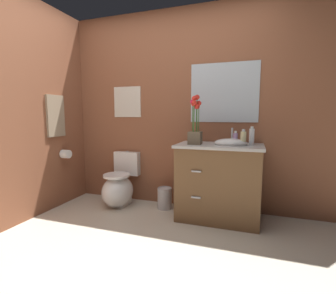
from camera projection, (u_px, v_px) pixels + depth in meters
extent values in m
plane|color=beige|center=(118.00, 262.00, 2.02)|extent=(9.24, 9.24, 0.00)
cube|color=brown|center=(188.00, 110.00, 3.17)|extent=(4.31, 0.05, 2.50)
cube|color=brown|center=(21.00, 109.00, 2.72)|extent=(0.05, 4.02, 2.50)
ellipsoid|color=white|center=(118.00, 191.00, 3.25)|extent=(0.38, 0.48, 0.40)
cube|color=white|center=(120.00, 198.00, 3.31)|extent=(0.22, 0.26, 0.18)
cube|color=white|center=(128.00, 163.00, 3.47)|extent=(0.36, 0.13, 0.32)
cylinder|color=white|center=(116.00, 175.00, 3.20)|extent=(0.34, 0.34, 0.03)
cylinder|color=#B7B7BC|center=(127.00, 152.00, 3.45)|extent=(0.04, 0.04, 0.02)
cube|color=brown|center=(218.00, 183.00, 2.82)|extent=(0.90, 0.52, 0.83)
cube|color=#BCB7B2|center=(219.00, 146.00, 2.77)|extent=(0.94, 0.56, 0.03)
ellipsoid|color=white|center=(231.00, 143.00, 2.73)|extent=(0.36, 0.26, 0.10)
cylinder|color=#B7B7BC|center=(232.00, 136.00, 2.87)|extent=(0.02, 0.02, 0.18)
cube|color=#B7B7BC|center=(196.00, 171.00, 2.61)|extent=(0.10, 0.02, 0.02)
cube|color=#B7B7BC|center=(196.00, 197.00, 2.64)|extent=(0.10, 0.02, 0.02)
cube|color=brown|center=(195.00, 138.00, 2.78)|extent=(0.14, 0.14, 0.14)
cylinder|color=#386B2D|center=(197.00, 115.00, 2.73)|extent=(0.01, 0.01, 0.38)
sphere|color=red|center=(197.00, 97.00, 2.71)|extent=(0.06, 0.06, 0.06)
cylinder|color=#386B2D|center=(199.00, 118.00, 2.77)|extent=(0.01, 0.01, 0.31)
sphere|color=red|center=(199.00, 103.00, 2.75)|extent=(0.06, 0.06, 0.06)
cylinder|color=#386B2D|center=(196.00, 119.00, 2.79)|extent=(0.01, 0.01, 0.28)
sphere|color=#E01E51|center=(197.00, 107.00, 2.77)|extent=(0.06, 0.06, 0.06)
cylinder|color=#386B2D|center=(193.00, 117.00, 2.78)|extent=(0.01, 0.01, 0.33)
sphere|color=#E01E51|center=(193.00, 102.00, 2.76)|extent=(0.06, 0.06, 0.06)
cylinder|color=#386B2D|center=(194.00, 118.00, 2.75)|extent=(0.01, 0.01, 0.31)
sphere|color=red|center=(194.00, 104.00, 2.73)|extent=(0.06, 0.06, 0.06)
cylinder|color=#386B2D|center=(194.00, 115.00, 2.74)|extent=(0.01, 0.01, 0.37)
sphere|color=red|center=(194.00, 98.00, 2.71)|extent=(0.06, 0.06, 0.06)
cylinder|color=#386B2D|center=(194.00, 117.00, 2.71)|extent=(0.01, 0.01, 0.32)
sphere|color=red|center=(194.00, 103.00, 2.69)|extent=(0.06, 0.06, 0.06)
cylinder|color=#386B2D|center=(197.00, 119.00, 2.73)|extent=(0.01, 0.01, 0.28)
sphere|color=red|center=(197.00, 106.00, 2.71)|extent=(0.06, 0.06, 0.06)
cylinder|color=beige|center=(243.00, 139.00, 2.65)|extent=(0.06, 0.06, 0.15)
cylinder|color=#B7B7BC|center=(244.00, 130.00, 2.64)|extent=(0.03, 0.03, 0.02)
cylinder|color=#B28CBF|center=(235.00, 139.00, 2.81)|extent=(0.05, 0.05, 0.12)
cylinder|color=silver|center=(236.00, 132.00, 2.80)|extent=(0.03, 0.03, 0.02)
cylinder|color=white|center=(252.00, 137.00, 2.70)|extent=(0.06, 0.06, 0.18)
cylinder|color=silver|center=(252.00, 128.00, 2.69)|extent=(0.03, 0.03, 0.02)
cylinder|color=#B7B7BC|center=(165.00, 198.00, 3.17)|extent=(0.18, 0.18, 0.26)
torus|color=#B7B7BC|center=(165.00, 188.00, 3.16)|extent=(0.18, 0.18, 0.01)
cube|color=beige|center=(127.00, 102.00, 3.39)|extent=(0.40, 0.01, 0.41)
cube|color=#B2BCC6|center=(224.00, 93.00, 2.97)|extent=(0.80, 0.01, 0.70)
cube|color=gray|center=(56.00, 116.00, 3.14)|extent=(0.03, 0.28, 0.52)
cylinder|color=white|center=(66.00, 154.00, 3.26)|extent=(0.11, 0.11, 0.11)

